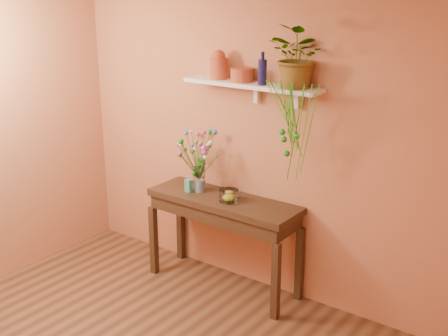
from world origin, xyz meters
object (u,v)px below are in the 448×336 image
Objects in this scene: sideboard at (223,211)px; spider_plant at (299,56)px; blue_bottle at (262,71)px; glass_bowl at (229,196)px; bouquet at (198,150)px; glass_vase at (199,181)px; terracotta_jug at (219,65)px.

spider_plant is (0.65, 0.12, 1.44)m from sideboard.
blue_bottle is 1.15m from glass_bowl.
glass_bowl is at bearing -6.55° from bouquet.
spider_plant is at bearing 7.00° from bouquet.
glass_vase is at bearing 65.81° from bouquet.
spider_plant reaches higher than glass_bowl.
sideboard is at bearing -1.54° from bouquet.
blue_bottle is (0.33, 0.10, 1.29)m from sideboard.
glass_vase is 1.34× the size of glass_bowl.
sideboard is 2.85× the size of spider_plant.
bouquet reaches higher than glass_vase.
sideboard is 6.20× the size of glass_vase.
glass_bowl is (-0.57, -0.16, -1.26)m from spider_plant.
spider_plant reaches higher than terracotta_jug.
glass_vase is 0.30m from bouquet.
terracotta_jug is 1.45× the size of glass_bowl.
bouquet is (-0.15, -0.12, -0.77)m from terracotta_jug.
sideboard is 8.28× the size of glass_bowl.
bouquet is 0.52m from glass_bowl.
glass_bowl is at bearing -22.33° from sideboard.
glass_vase is at bearing 177.07° from sideboard.
glass_vase is at bearing 172.36° from glass_bowl.
bouquet is (-0.00, -0.01, 0.30)m from glass_vase.
terracotta_jug is 0.93× the size of blue_bottle.
terracotta_jug is at bearing 138.26° from sideboard.
glass_bowl is at bearing -151.12° from blue_bottle.
terracotta_jug is (-0.15, 0.13, 1.30)m from sideboard.
spider_plant is 1.32m from bouquet.
bouquet is at bearing -173.00° from spider_plant.
spider_plant reaches higher than sideboard.
sideboard is at bearing 157.67° from glass_bowl.
terracotta_jug is 1.16m from glass_bowl.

